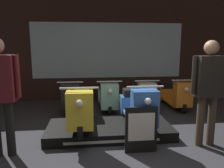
{
  "coord_description": "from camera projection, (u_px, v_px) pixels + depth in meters",
  "views": [
    {
      "loc": [
        -0.64,
        -3.0,
        1.71
      ],
      "look_at": [
        -0.1,
        1.9,
        0.83
      ],
      "focal_mm": 35.0,
      "sensor_mm": 36.0,
      "label": 1
    }
  ],
  "objects": [
    {
      "name": "scooter_backrow_0",
      "position": [
        72.0,
        97.0,
        5.81
      ],
      "size": [
        0.61,
        1.63,
        0.87
      ],
      "color": "black",
      "rests_on": "ground_plane"
    },
    {
      "name": "display_platform",
      "position": [
        109.0,
        129.0,
        4.27
      ],
      "size": [
        2.37,
        1.11,
        0.19
      ],
      "color": "black",
      "rests_on": "ground_plane"
    },
    {
      "name": "scooter_display_right",
      "position": [
        137.0,
        107.0,
        4.22
      ],
      "size": [
        0.61,
        1.63,
        0.87
      ],
      "color": "black",
      "rests_on": "display_platform"
    },
    {
      "name": "price_sign_board",
      "position": [
        141.0,
        130.0,
        3.47
      ],
      "size": [
        0.52,
        0.04,
        0.76
      ],
      "color": "black",
      "rests_on": "ground_plane"
    },
    {
      "name": "scooter_display_left",
      "position": [
        81.0,
        109.0,
        4.1
      ],
      "size": [
        0.61,
        1.63,
        0.87
      ],
      "color": "black",
      "rests_on": "display_platform"
    },
    {
      "name": "person_right_browsing",
      "position": [
        209.0,
        84.0,
        3.62
      ],
      "size": [
        0.61,
        0.25,
        1.79
      ],
      "color": "#473828",
      "rests_on": "ground_plane"
    },
    {
      "name": "scooter_backrow_2",
      "position": [
        141.0,
        96.0,
        6.02
      ],
      "size": [
        0.61,
        1.63,
        0.87
      ],
      "color": "black",
      "rests_on": "ground_plane"
    },
    {
      "name": "scooter_backrow_3",
      "position": [
        174.0,
        95.0,
        6.12
      ],
      "size": [
        0.61,
        1.63,
        0.87
      ],
      "color": "black",
      "rests_on": "ground_plane"
    },
    {
      "name": "ground_plane",
      "position": [
        132.0,
        160.0,
        3.31
      ],
      "size": [
        30.0,
        30.0,
        0.0
      ],
      "primitive_type": "plane",
      "color": "#2D2D33"
    },
    {
      "name": "shop_wall_back",
      "position": [
        108.0,
        49.0,
        6.86
      ],
      "size": [
        8.53,
        0.09,
        3.2
      ],
      "color": "#331E19",
      "rests_on": "ground_plane"
    },
    {
      "name": "scooter_backrow_1",
      "position": [
        107.0,
        96.0,
        5.92
      ],
      "size": [
        0.61,
        1.63,
        0.87
      ],
      "color": "black",
      "rests_on": "ground_plane"
    }
  ]
}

